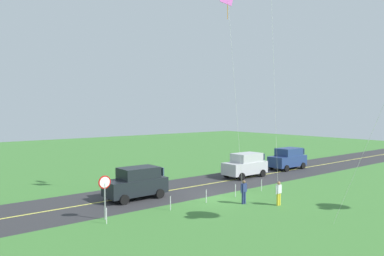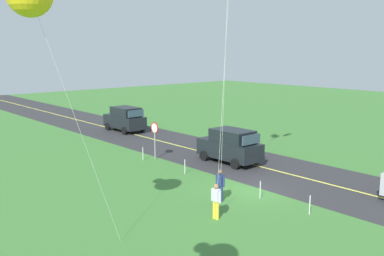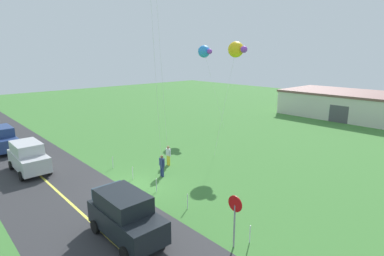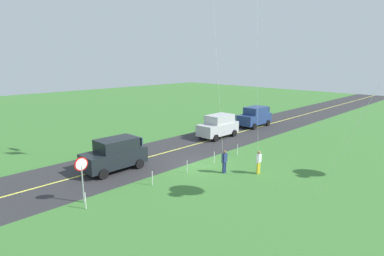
{
  "view_description": "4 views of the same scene",
  "coord_description": "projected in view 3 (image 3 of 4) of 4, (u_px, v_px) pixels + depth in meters",
  "views": [
    {
      "loc": [
        18.16,
        19.53,
        6.35
      ],
      "look_at": [
        2.19,
        -0.13,
        5.1
      ],
      "focal_mm": 34.77,
      "sensor_mm": 36.0,
      "label": 1
    },
    {
      "loc": [
        -14.65,
        17.06,
        7.36
      ],
      "look_at": [
        3.14,
        1.43,
        3.1
      ],
      "focal_mm": 40.67,
      "sensor_mm": 36.0,
      "label": 2
    },
    {
      "loc": [
        16.5,
        -9.8,
        8.62
      ],
      "look_at": [
        3.42,
        2.14,
        4.31
      ],
      "focal_mm": 28.53,
      "sensor_mm": 36.0,
      "label": 3
    },
    {
      "loc": [
        15.85,
        15.15,
        7.59
      ],
      "look_at": [
        2.62,
        2.15,
        3.52
      ],
      "focal_mm": 29.34,
      "sensor_mm": 36.0,
      "label": 4
    }
  ],
  "objects": [
    {
      "name": "fence_post_0",
      "position": [
        113.0,
        162.0,
        23.6
      ],
      "size": [
        0.05,
        0.05,
        0.9
      ],
      "primitive_type": "cylinder",
      "color": "silver",
      "rests_on": "ground"
    },
    {
      "name": "fence_post_3",
      "position": [
        188.0,
        202.0,
        17.34
      ],
      "size": [
        0.05,
        0.05,
        0.9
      ],
      "primitive_type": "cylinder",
      "color": "silver",
      "rests_on": "ground"
    },
    {
      "name": "kite_green_far",
      "position": [
        204.0,
        51.0,
        35.11
      ],
      "size": [
        3.07,
        1.91,
        9.6
      ],
      "color": "silver",
      "rests_on": "ground"
    },
    {
      "name": "car_parked_west_near",
      "position": [
        28.0,
        157.0,
        22.72
      ],
      "size": [
        4.4,
        2.12,
        2.24
      ],
      "color": "#B7B7BC",
      "rests_on": "ground"
    },
    {
      "name": "ground_plane",
      "position": [
        134.0,
        188.0,
        20.31
      ],
      "size": [
        120.0,
        120.0,
        0.1
      ],
      "primitive_type": "cube",
      "color": "#3D7533"
    },
    {
      "name": "fence_post_4",
      "position": [
        250.0,
        234.0,
        14.19
      ],
      "size": [
        0.05,
        0.05,
        0.9
      ],
      "primitive_type": "cylinder",
      "color": "silver",
      "rests_on": "ground"
    },
    {
      "name": "asphalt_road",
      "position": [
        74.0,
        207.0,
        17.68
      ],
      "size": [
        120.0,
        7.0,
        0.0
      ],
      "primitive_type": "cube",
      "color": "#2D2D30",
      "rests_on": "ground"
    },
    {
      "name": "kite_yellow_high",
      "position": [
        236.0,
        49.0,
        26.96
      ],
      "size": [
        1.9,
        3.93,
        9.7
      ],
      "color": "silver",
      "rests_on": "ground"
    },
    {
      "name": "stop_sign",
      "position": [
        235.0,
        211.0,
        13.56
      ],
      "size": [
        0.76,
        0.08,
        2.56
      ],
      "color": "gray",
      "rests_on": "ground"
    },
    {
      "name": "car_suv_foreground",
      "position": [
        126.0,
        215.0,
        14.48
      ],
      "size": [
        4.4,
        2.12,
        2.24
      ],
      "color": "black",
      "rests_on": "ground"
    },
    {
      "name": "person_adult_near",
      "position": [
        168.0,
        155.0,
        24.07
      ],
      "size": [
        0.58,
        0.22,
        1.6
      ],
      "rotation": [
        0.0,
        0.0,
        0.59
      ],
      "color": "yellow",
      "rests_on": "ground"
    },
    {
      "name": "car_parked_west_far",
      "position": [
        2.0,
        139.0,
        27.51
      ],
      "size": [
        4.4,
        2.12,
        2.24
      ],
      "color": "navy",
      "rests_on": "ground"
    },
    {
      "name": "person_adult_companion",
      "position": [
        162.0,
        165.0,
        21.86
      ],
      "size": [
        0.58,
        0.22,
        1.6
      ],
      "rotation": [
        0.0,
        0.0,
        5.91
      ],
      "color": "navy",
      "rests_on": "ground"
    },
    {
      "name": "fence_post_2",
      "position": [
        156.0,
        185.0,
        19.49
      ],
      "size": [
        0.05,
        0.05,
        0.9
      ],
      "primitive_type": "cylinder",
      "color": "silver",
      "rests_on": "ground"
    },
    {
      "name": "fence_post_1",
      "position": [
        133.0,
        173.0,
        21.52
      ],
      "size": [
        0.05,
        0.05,
        0.9
      ],
      "primitive_type": "cylinder",
      "color": "silver",
      "rests_on": "ground"
    },
    {
      "name": "road_centre_stripe",
      "position": [
        74.0,
        207.0,
        17.68
      ],
      "size": [
        120.0,
        0.16,
        0.0
      ],
      "primitive_type": "cube",
      "color": "#E5E04C",
      "rests_on": "asphalt_road"
    },
    {
      "name": "warehouse_distant",
      "position": [
        354.0,
        105.0,
        42.24
      ],
      "size": [
        18.36,
        10.2,
        3.5
      ],
      "color": "beige",
      "rests_on": "ground"
    }
  ]
}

